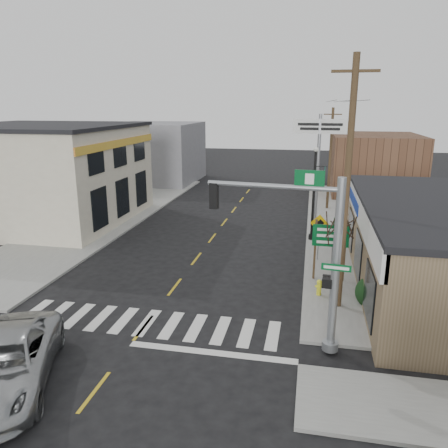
% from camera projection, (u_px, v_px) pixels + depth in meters
% --- Properties ---
extents(ground, '(140.00, 140.00, 0.00)m').
position_uv_depth(ground, '(144.00, 328.00, 16.98)').
color(ground, black).
rests_on(ground, ground).
extents(sidewalk_right, '(6.00, 38.00, 0.13)m').
position_uv_depth(sidewalk_right, '(355.00, 241.00, 27.54)').
color(sidewalk_right, gray).
rests_on(sidewalk_right, ground).
extents(sidewalk_left, '(6.00, 38.00, 0.13)m').
position_uv_depth(sidewalk_left, '(92.00, 226.00, 30.97)').
color(sidewalk_left, gray).
rests_on(sidewalk_left, ground).
extents(center_line, '(0.12, 56.00, 0.01)m').
position_uv_depth(center_line, '(196.00, 259.00, 24.54)').
color(center_line, gold).
rests_on(center_line, ground).
extents(crosswalk, '(11.00, 2.20, 0.01)m').
position_uv_depth(crosswalk, '(147.00, 323.00, 17.36)').
color(crosswalk, silver).
rests_on(crosswalk, ground).
extents(left_building, '(12.00, 12.00, 6.80)m').
position_uv_depth(left_building, '(44.00, 175.00, 31.79)').
color(left_building, beige).
rests_on(left_building, ground).
extents(bldg_distant_right, '(8.00, 10.00, 5.60)m').
position_uv_depth(bldg_distant_right, '(374.00, 164.00, 42.30)').
color(bldg_distant_right, brown).
rests_on(bldg_distant_right, ground).
extents(bldg_distant_left, '(9.00, 10.00, 6.40)m').
position_uv_depth(bldg_distant_left, '(156.00, 152.00, 48.47)').
color(bldg_distant_left, gray).
rests_on(bldg_distant_left, ground).
extents(suv, '(4.77, 6.50, 1.64)m').
position_uv_depth(suv, '(4.00, 363.00, 13.24)').
color(suv, '#999B9D').
rests_on(suv, ground).
extents(traffic_signal_pole, '(4.93, 0.38, 6.25)m').
position_uv_depth(traffic_signal_pole, '(314.00, 247.00, 14.39)').
color(traffic_signal_pole, gray).
rests_on(traffic_signal_pole, sidewalk_right).
extents(guide_sign, '(1.71, 0.14, 2.99)m').
position_uv_depth(guide_sign, '(330.00, 242.00, 20.78)').
color(guide_sign, '#4A3722').
rests_on(guide_sign, sidewalk_right).
extents(fire_hydrant, '(0.23, 0.23, 0.73)m').
position_uv_depth(fire_hydrant, '(319.00, 287.00, 19.49)').
color(fire_hydrant, yellow).
rests_on(fire_hydrant, sidewalk_right).
extents(ped_crossing_sign, '(1.00, 0.07, 2.57)m').
position_uv_depth(ped_crossing_sign, '(319.00, 229.00, 23.52)').
color(ped_crossing_sign, gray).
rests_on(ped_crossing_sign, sidewalk_right).
extents(lamp_post, '(0.75, 0.59, 5.80)m').
position_uv_depth(lamp_post, '(315.00, 187.00, 26.73)').
color(lamp_post, black).
rests_on(lamp_post, sidewalk_right).
extents(dance_center_sign, '(3.60, 0.23, 7.65)m').
position_uv_depth(dance_center_sign, '(319.00, 144.00, 29.25)').
color(dance_center_sign, gray).
rests_on(dance_center_sign, sidewalk_right).
extents(bare_tree, '(2.15, 2.15, 4.30)m').
position_uv_depth(bare_tree, '(342.00, 220.00, 19.05)').
color(bare_tree, black).
rests_on(bare_tree, sidewalk_right).
extents(shrub_front, '(1.38, 1.38, 1.04)m').
position_uv_depth(shrub_front, '(372.00, 293.00, 18.59)').
color(shrub_front, '#15351A').
rests_on(shrub_front, sidewalk_right).
extents(shrub_back, '(1.05, 1.05, 0.79)m').
position_uv_depth(shrub_back, '(370.00, 254.00, 23.72)').
color(shrub_back, black).
rests_on(shrub_back, sidewalk_right).
extents(utility_pole_near, '(1.76, 0.26, 10.11)m').
position_uv_depth(utility_pole_near, '(347.00, 185.00, 17.21)').
color(utility_pole_near, '#483921').
rests_on(utility_pole_near, sidewalk_right).
extents(utility_pole_far, '(1.39, 0.21, 8.02)m').
position_uv_depth(utility_pole_far, '(330.00, 158.00, 34.83)').
color(utility_pole_far, '#3D311B').
rests_on(utility_pole_far, sidewalk_right).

